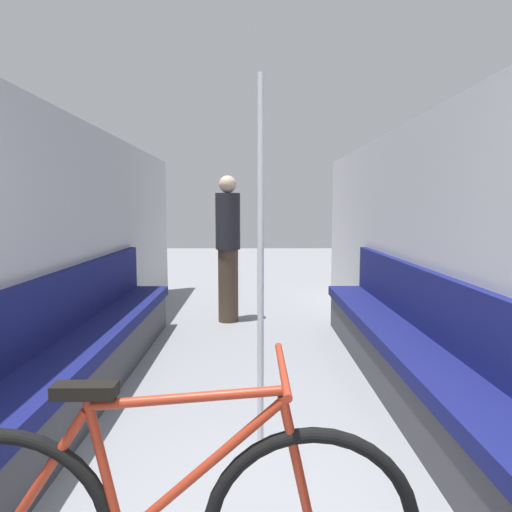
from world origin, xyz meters
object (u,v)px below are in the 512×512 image
at_px(bench_seat_row_right, 404,353).
at_px(passenger_standing, 228,247).
at_px(bench_seat_row_left, 87,353).
at_px(grab_pole_near, 261,275).

height_order(bench_seat_row_right, passenger_standing, passenger_standing).
bearing_deg(bench_seat_row_left, bench_seat_row_right, 0.00).
relative_size(grab_pole_near, passenger_standing, 1.19).
relative_size(bench_seat_row_left, grab_pole_near, 1.88).
xyz_separation_m(bench_seat_row_left, passenger_standing, (0.95, 2.21, 0.61)).
distance_m(bench_seat_row_right, grab_pole_near, 1.55).
bearing_deg(grab_pole_near, passenger_standing, 96.47).
distance_m(bench_seat_row_left, passenger_standing, 2.48).
height_order(bench_seat_row_right, grab_pole_near, grab_pole_near).
bearing_deg(grab_pole_near, bench_seat_row_right, 36.64).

